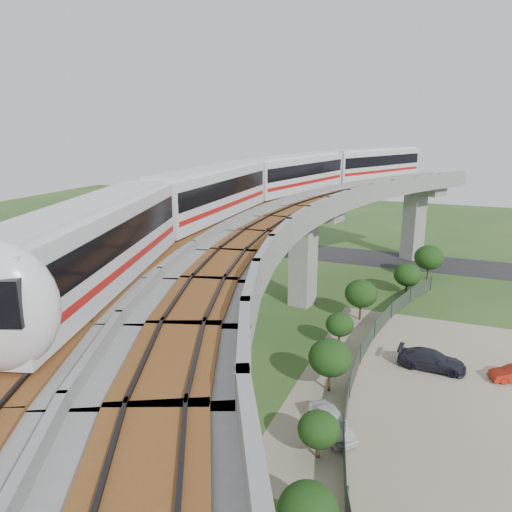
% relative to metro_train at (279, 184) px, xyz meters
% --- Properties ---
extents(ground, '(160.00, 160.00, 0.00)m').
position_rel_metro_train_xyz_m(ground, '(-0.51, -4.35, -12.31)').
color(ground, '#284C1E').
rests_on(ground, ground).
extents(dirt_lot, '(18.00, 26.00, 0.04)m').
position_rel_metro_train_xyz_m(dirt_lot, '(13.49, -6.35, -12.29)').
color(dirt_lot, gray).
rests_on(dirt_lot, ground).
extents(asphalt_road, '(60.00, 8.00, 0.03)m').
position_rel_metro_train_xyz_m(asphalt_road, '(-0.51, 25.65, -12.29)').
color(asphalt_road, '#232326').
rests_on(asphalt_road, ground).
extents(viaduct, '(19.58, 73.98, 11.40)m').
position_rel_metro_train_xyz_m(viaduct, '(3.34, -4.35, -3.26)').
color(viaduct, '#99968E').
rests_on(viaduct, ground).
extents(metro_train, '(12.70, 61.16, 3.64)m').
position_rel_metro_train_xyz_m(metro_train, '(0.00, 0.00, 0.00)').
color(metro_train, silver).
rests_on(metro_train, ground).
extents(fence, '(3.87, 38.73, 1.50)m').
position_rel_metro_train_xyz_m(fence, '(9.25, -4.35, -11.56)').
color(fence, '#2D382D').
rests_on(fence, ground).
extents(tree_0, '(3.19, 3.19, 3.88)m').
position_rel_metro_train_xyz_m(tree_0, '(11.14, 18.87, -9.79)').
color(tree_0, '#382314').
rests_on(tree_0, ground).
extents(tree_1, '(2.75, 2.75, 3.25)m').
position_rel_metro_train_xyz_m(tree_1, '(9.46, 12.74, -10.22)').
color(tree_1, '#382314').
rests_on(tree_1, ground).
extents(tree_2, '(2.88, 2.88, 3.72)m').
position_rel_metro_train_xyz_m(tree_2, '(6.36, 4.05, -9.81)').
color(tree_2, '#382314').
rests_on(tree_2, ground).
extents(tree_3, '(2.19, 2.19, 2.86)m').
position_rel_metro_train_xyz_m(tree_3, '(5.89, -2.15, -10.38)').
color(tree_3, '#382314').
rests_on(tree_3, ground).
extents(tree_4, '(2.83, 2.83, 3.63)m').
position_rel_metro_train_xyz_m(tree_4, '(6.78, -8.90, -9.88)').
color(tree_4, '#382314').
rests_on(tree_4, ground).
extents(tree_5, '(2.22, 2.22, 2.66)m').
position_rel_metro_train_xyz_m(tree_5, '(7.87, -15.69, -10.60)').
color(tree_5, '#382314').
rests_on(tree_5, ground).
extents(tree_6, '(2.55, 2.55, 2.80)m').
position_rel_metro_train_xyz_m(tree_6, '(8.92, -21.25, -10.60)').
color(tree_6, '#382314').
rests_on(tree_6, ground).
extents(car_white, '(3.74, 4.00, 1.33)m').
position_rel_metro_train_xyz_m(car_white, '(8.02, -13.24, -11.60)').
color(car_white, white).
rests_on(car_white, dirt_lot).
extents(car_dark, '(4.76, 2.13, 1.35)m').
position_rel_metro_train_xyz_m(car_dark, '(12.80, -3.18, -11.59)').
color(car_dark, black).
rests_on(car_dark, dirt_lot).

